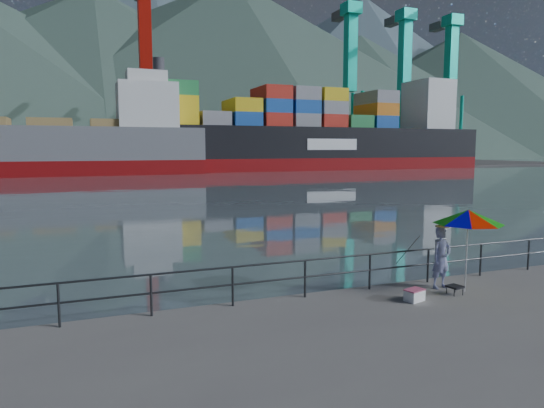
{
  "coord_description": "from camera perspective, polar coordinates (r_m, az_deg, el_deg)",
  "views": [
    {
      "loc": [
        -6.34,
        -9.67,
        3.97
      ],
      "look_at": [
        -0.28,
        6.0,
        2.0
      ],
      "focal_mm": 32.0,
      "sensor_mm": 36.0,
      "label": 1
    }
  ],
  "objects": [
    {
      "name": "far_dock",
      "position": [
        104.04,
        -12.16,
        4.36
      ],
      "size": [
        200.0,
        40.0,
        0.4
      ],
      "primitive_type": "cube",
      "color": "#514F4C",
      "rests_on": "ground"
    },
    {
      "name": "mountains",
      "position": [
        224.29,
        -9.66,
        14.69
      ],
      "size": [
        600.0,
        332.8,
        80.0
      ],
      "color": "#385147",
      "rests_on": "ground"
    },
    {
      "name": "cooler_bag",
      "position": [
        13.32,
        16.41,
        -10.3
      ],
      "size": [
        0.56,
        0.45,
        0.28
      ],
      "primitive_type": "cube",
      "rotation": [
        0.0,
        0.0,
        0.28
      ],
      "color": "white",
      "rests_on": "ground"
    },
    {
      "name": "fishing_rod",
      "position": [
        15.32,
        15.53,
        -8.58
      ],
      "size": [
        0.47,
        1.68,
        1.23
      ],
      "primitive_type": "cylinder",
      "rotation": [
        0.96,
        0.0,
        -0.27
      ],
      "color": "black",
      "rests_on": "ground"
    },
    {
      "name": "ground",
      "position": [
        9.8,
        23.51,
        -19.39
      ],
      "size": [
        24.0,
        11.0,
        0.5
      ],
      "primitive_type": "cube",
      "color": "slate",
      "rests_on": "ground"
    },
    {
      "name": "bulk_carrier",
      "position": [
        79.65,
        -23.64,
        6.31
      ],
      "size": [
        46.31,
        8.01,
        14.5
      ],
      "color": "maroon",
      "rests_on": "ground"
    },
    {
      "name": "folding_stool",
      "position": [
        14.23,
        20.7,
        -9.42
      ],
      "size": [
        0.44,
        0.44,
        0.24
      ],
      "color": "black",
      "rests_on": "ground"
    },
    {
      "name": "guardrail",
      "position": [
        13.47,
        7.81,
        -8.22
      ],
      "size": [
        22.0,
        0.06,
        1.03
      ],
      "color": "#2D3033",
      "rests_on": "ground"
    },
    {
      "name": "harbor_water",
      "position": [
        139.87,
        -18.63,
        4.72
      ],
      "size": [
        500.0,
        280.0,
        0.0
      ],
      "primitive_type": "cube",
      "color": "slate",
      "rests_on": "ground"
    },
    {
      "name": "fisherman",
      "position": [
        14.54,
        19.28,
        -6.0
      ],
      "size": [
        0.68,
        0.49,
        1.74
      ],
      "primitive_type": "imported",
      "rotation": [
        0.0,
        0.0,
        0.11
      ],
      "color": "navy",
      "rests_on": "ground"
    },
    {
      "name": "container_stacks",
      "position": [
        110.68,
        -0.18,
        5.91
      ],
      "size": [
        58.0,
        5.4,
        7.8
      ],
      "color": "yellow",
      "rests_on": "ground"
    },
    {
      "name": "port_cranes",
      "position": [
        101.55,
        0.57,
        13.49
      ],
      "size": [
        116.0,
        28.0,
        38.4
      ],
      "color": "#C04519",
      "rests_on": "ground"
    },
    {
      "name": "beach_umbrella",
      "position": [
        14.22,
        22.09,
        -1.41
      ],
      "size": [
        2.11,
        2.11,
        2.28
      ],
      "color": "white",
      "rests_on": "ground"
    },
    {
      "name": "container_ship",
      "position": [
        94.65,
        6.42,
        7.75
      ],
      "size": [
        66.5,
        11.08,
        18.1
      ],
      "color": "maroon",
      "rests_on": "ground"
    }
  ]
}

